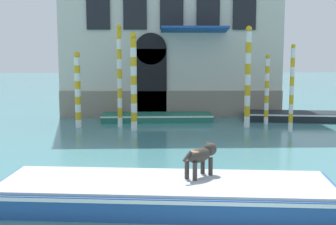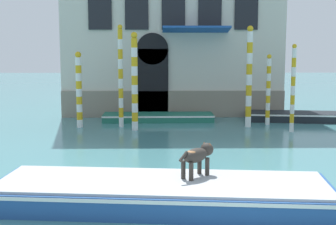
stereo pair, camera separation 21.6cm
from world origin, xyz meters
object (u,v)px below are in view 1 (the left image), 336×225
dog_on_deck (201,155)px  mooring_pole_1 (248,76)px  mooring_pole_0 (267,89)px  boat_moored_near_palazzo (157,117)px  boat_foreground (166,192)px  mooring_pole_5 (292,88)px  boat_moored_far (307,116)px  mooring_pole_2 (134,81)px  mooring_pole_4 (78,89)px  mooring_pole_3 (119,76)px

dog_on_deck → mooring_pole_1: mooring_pole_1 is taller
mooring_pole_0 → dog_on_deck: bearing=-110.9°
boat_moored_near_palazzo → mooring_pole_0: (5.14, -1.17, 1.47)m
mooring_pole_1 → boat_foreground: bearing=-110.5°
mooring_pole_5 → dog_on_deck: bearing=-118.0°
mooring_pole_1 → mooring_pole_5: size_ratio=1.22×
boat_foreground → mooring_pole_5: bearing=64.5°
boat_moored_far → mooring_pole_0: bearing=-148.2°
dog_on_deck → mooring_pole_2: bearing=55.1°
mooring_pole_1 → mooring_pole_4: mooring_pole_1 is taller
boat_moored_far → mooring_pole_1: size_ratio=1.36×
boat_foreground → mooring_pole_4: bearing=114.6°
mooring_pole_3 → mooring_pole_5: 7.59m
mooring_pole_2 → mooring_pole_3: bearing=126.3°
mooring_pole_0 → mooring_pole_1: (-1.03, -0.60, 0.64)m
mooring_pole_2 → mooring_pole_4: size_ratio=1.25×
boat_moored_near_palazzo → mooring_pole_3: bearing=-136.6°
boat_moored_far → mooring_pole_4: mooring_pole_4 is taller
boat_moored_far → mooring_pole_5: size_ratio=1.66×
dog_on_deck → mooring_pole_0: 11.66m
boat_foreground → mooring_pole_5: mooring_pole_5 is taller
dog_on_deck → boat_moored_near_palazzo: size_ratio=0.17×
mooring_pole_0 → mooring_pole_2: mooring_pole_2 is taller
boat_moored_far → mooring_pole_2: size_ratio=1.46×
boat_moored_near_palazzo → mooring_pole_4: bearing=-154.9°
dog_on_deck → boat_moored_far: 13.55m
mooring_pole_1 → boat_moored_far: bearing=26.1°
boat_moored_near_palazzo → mooring_pole_1: (4.12, -1.76, 2.11)m
dog_on_deck → mooring_pole_4: 11.30m
mooring_pole_2 → boat_moored_near_palazzo: bearing=68.4°
mooring_pole_0 → mooring_pole_1: 1.35m
mooring_pole_0 → mooring_pole_4: (-8.71, -0.55, 0.07)m
mooring_pole_2 → mooring_pole_3: 1.16m
boat_foreground → mooring_pole_4: (-3.70, 10.68, 1.42)m
boat_foreground → mooring_pole_1: size_ratio=1.74×
mooring_pole_4 → mooring_pole_3: bearing=2.8°
boat_foreground → mooring_pole_4: 11.39m
boat_moored_far → boat_foreground: bearing=-113.1°
mooring_pole_2 → mooring_pole_5: bearing=-4.4°
mooring_pole_4 → boat_moored_near_palazzo: bearing=25.8°
boat_moored_near_palazzo → mooring_pole_3: size_ratio=1.18×
mooring_pole_0 → mooring_pole_3: mooring_pole_3 is taller
mooring_pole_5 → mooring_pole_1: bearing=141.4°
dog_on_deck → mooring_pole_0: (4.16, 10.87, 0.57)m
mooring_pole_2 → mooring_pole_5: mooring_pole_2 is taller
mooring_pole_5 → boat_moored_near_palazzo: bearing=151.9°
boat_foreground → boat_moored_far: (7.28, 12.25, -0.08)m
mooring_pole_0 → mooring_pole_5: (0.61, -1.90, 0.23)m
mooring_pole_0 → mooring_pole_2: bearing=-167.3°
dog_on_deck → mooring_pole_0: bearing=22.3°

